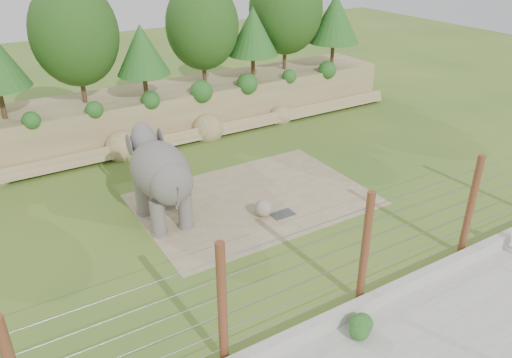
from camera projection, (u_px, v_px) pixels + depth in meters
ground at (282, 234)px, 19.76m from camera, size 90.00×90.00×0.00m
back_embankment at (166, 65)px, 27.88m from camera, size 30.00×5.52×8.77m
dirt_patch at (254, 199)px, 22.27m from camera, size 10.00×7.00×0.02m
drain_grate at (283, 214)px, 21.08m from camera, size 1.00×0.60×0.03m
elephant at (161, 182)px, 19.94m from camera, size 1.99×4.43×3.55m
stone_ball at (264, 208)px, 20.83m from camera, size 0.74×0.74×0.74m
retaining_wall at (370, 302)px, 15.84m from camera, size 26.00×0.35×0.50m
walkway at (418, 348)px, 14.43m from camera, size 26.00×4.00×0.01m
barrier_fence at (365, 249)px, 15.43m from camera, size 20.26×0.26×4.00m
walkway_shrub at (363, 327)px, 14.71m from camera, size 0.66×0.66×0.66m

